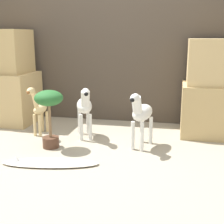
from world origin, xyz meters
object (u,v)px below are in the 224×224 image
(zebra_left, at_px, (85,106))
(surfboard, at_px, (49,163))
(potted_palm_front, at_px, (49,107))
(giraffe_figurine, at_px, (39,109))
(zebra_right, at_px, (141,113))

(zebra_left, distance_m, surfboard, 0.92)
(zebra_left, xyz_separation_m, surfboard, (-0.10, -0.84, -0.36))
(potted_palm_front, height_order, surfboard, potted_palm_front)
(giraffe_figurine, relative_size, surfboard, 0.64)
(zebra_right, distance_m, potted_palm_front, 0.98)
(zebra_right, height_order, surfboard, zebra_right)
(potted_palm_front, relative_size, surfboard, 0.66)
(zebra_left, height_order, potted_palm_front, potted_palm_front)
(giraffe_figurine, bearing_deg, zebra_left, 0.51)
(zebra_right, relative_size, surfboard, 0.66)
(zebra_right, distance_m, giraffe_figurine, 1.28)
(zebra_right, relative_size, potted_palm_front, 0.99)
(zebra_right, xyz_separation_m, zebra_left, (-0.69, 0.20, 0.00))
(surfboard, bearing_deg, giraffe_figurine, 119.52)
(giraffe_figurine, bearing_deg, zebra_right, -8.81)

